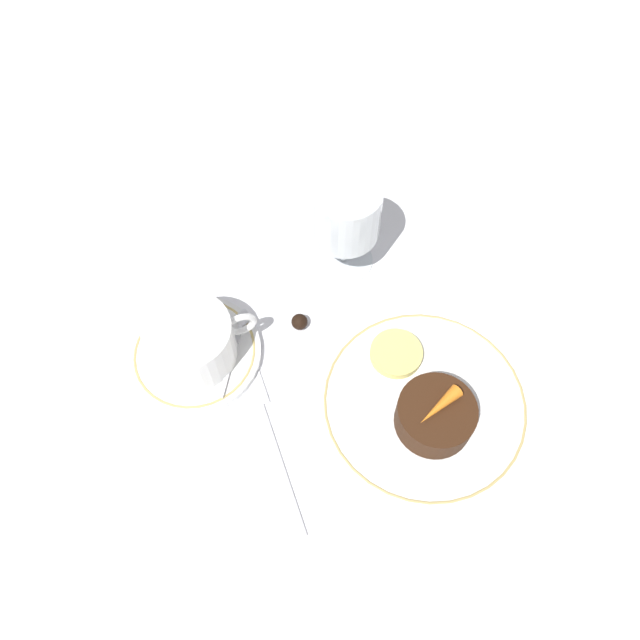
% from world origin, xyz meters
% --- Properties ---
extents(ground_plane, '(3.00, 3.00, 0.00)m').
position_xyz_m(ground_plane, '(0.00, 0.00, 0.00)').
color(ground_plane, white).
extents(dinner_plate, '(0.23, 0.23, 0.01)m').
position_xyz_m(dinner_plate, '(0.04, -0.03, 0.01)').
color(dinner_plate, white).
rests_on(dinner_plate, ground_plane).
extents(saucer, '(0.14, 0.14, 0.01)m').
position_xyz_m(saucer, '(-0.17, 0.11, 0.01)').
color(saucer, white).
rests_on(saucer, ground_plane).
extents(coffee_cup, '(0.12, 0.09, 0.06)m').
position_xyz_m(coffee_cup, '(-0.17, 0.11, 0.04)').
color(coffee_cup, white).
rests_on(coffee_cup, saucer).
extents(spoon, '(0.06, 0.10, 0.00)m').
position_xyz_m(spoon, '(-0.13, 0.11, 0.01)').
color(spoon, silver).
rests_on(spoon, saucer).
extents(wine_glass, '(0.08, 0.08, 0.12)m').
position_xyz_m(wine_glass, '(0.02, 0.18, 0.08)').
color(wine_glass, silver).
rests_on(wine_glass, ground_plane).
extents(fork, '(0.02, 0.19, 0.01)m').
position_xyz_m(fork, '(-0.13, 0.01, 0.00)').
color(fork, silver).
rests_on(fork, ground_plane).
extents(dessert_cake, '(0.08, 0.08, 0.04)m').
position_xyz_m(dessert_cake, '(0.03, -0.05, 0.03)').
color(dessert_cake, '#381E0F').
rests_on(dessert_cake, dinner_plate).
extents(carrot_garnish, '(0.05, 0.03, 0.01)m').
position_xyz_m(carrot_garnish, '(0.03, -0.05, 0.06)').
color(carrot_garnish, orange).
rests_on(carrot_garnish, dessert_cake).
extents(pineapple_slice, '(0.06, 0.06, 0.01)m').
position_xyz_m(pineapple_slice, '(0.03, 0.03, 0.02)').
color(pineapple_slice, '#EFE075').
rests_on(pineapple_slice, dinner_plate).
extents(chocolate_truffle, '(0.02, 0.02, 0.02)m').
position_xyz_m(chocolate_truffle, '(-0.05, 0.11, 0.01)').
color(chocolate_truffle, black).
rests_on(chocolate_truffle, ground_plane).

